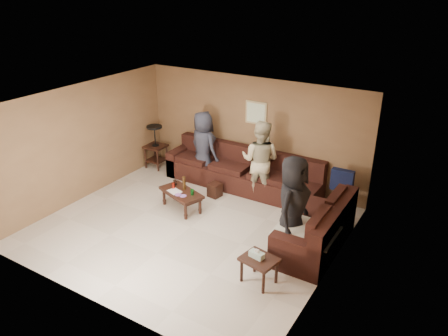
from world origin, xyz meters
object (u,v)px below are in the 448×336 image
object	(u,v)px
side_table_right	(259,261)
person_left	(203,147)
sectional_sofa	(263,192)
person_middle	(260,160)
end_table_left	(156,146)
waste_bin	(215,190)
coffee_table	(181,194)
person_right	(292,206)

from	to	relation	value
side_table_right	person_left	xyz separation A→B (m)	(-2.88, 2.76, 0.45)
sectional_sofa	person_left	xyz separation A→B (m)	(-1.80, 0.44, 0.52)
sectional_sofa	person_middle	xyz separation A→B (m)	(-0.25, 0.31, 0.56)
end_table_left	waste_bin	xyz separation A→B (m)	(2.15, -0.60, -0.42)
end_table_left	person_middle	bearing A→B (deg)	-2.43
coffee_table	person_middle	distance (m)	1.83
end_table_left	person_right	distance (m)	4.75
person_middle	end_table_left	bearing A→B (deg)	-9.38
sectional_sofa	coffee_table	world-z (taller)	sectional_sofa
side_table_right	person_right	bearing A→B (deg)	85.49
side_table_right	person_right	xyz separation A→B (m)	(0.08, 1.05, 0.52)
sectional_sofa	coffee_table	size ratio (longest dim) A/B	4.26
coffee_table	person_left	bearing A→B (deg)	105.61
waste_bin	person_right	bearing A→B (deg)	-25.69
coffee_table	person_left	size ratio (longest dim) A/B	0.65
side_table_right	person_left	size ratio (longest dim) A/B	0.37
side_table_right	waste_bin	distance (m)	3.07
person_left	person_right	xyz separation A→B (m)	(2.97, -1.70, 0.06)
side_table_right	coffee_table	bearing A→B (deg)	152.25
side_table_right	person_left	distance (m)	4.01
coffee_table	person_middle	xyz separation A→B (m)	(1.15, 1.32, 0.53)
coffee_table	end_table_left	bearing A→B (deg)	142.20
waste_bin	person_middle	size ratio (longest dim) A/B	0.17
sectional_sofa	side_table_right	bearing A→B (deg)	-64.95
waste_bin	person_left	bearing A→B (deg)	138.66
end_table_left	waste_bin	bearing A→B (deg)	-15.67
waste_bin	sectional_sofa	bearing A→B (deg)	8.71
waste_bin	person_middle	xyz separation A→B (m)	(0.86, 0.48, 0.73)
sectional_sofa	person_middle	world-z (taller)	person_middle
person_left	person_middle	world-z (taller)	person_middle
person_left	person_right	bearing A→B (deg)	168.40
coffee_table	person_right	world-z (taller)	person_right
side_table_right	waste_bin	bearing A→B (deg)	135.58
end_table_left	side_table_right	size ratio (longest dim) A/B	1.78
sectional_sofa	person_middle	bearing A→B (deg)	128.93
side_table_right	person_left	bearing A→B (deg)	136.29
end_table_left	person_left	xyz separation A→B (m)	(1.46, 0.01, 0.27)
person_left	person_middle	distance (m)	1.56
side_table_right	person_middle	xyz separation A→B (m)	(-1.33, 2.62, 0.49)
end_table_left	side_table_right	bearing A→B (deg)	-32.34
end_table_left	person_right	bearing A→B (deg)	-20.98
coffee_table	end_table_left	world-z (taller)	end_table_left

